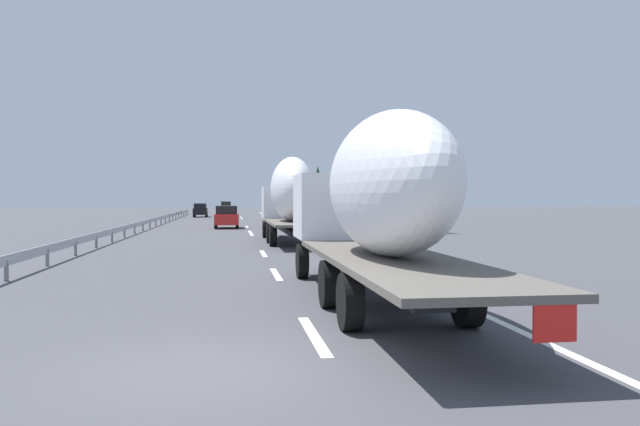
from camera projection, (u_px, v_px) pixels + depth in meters
name	position (u px, v px, depth m)	size (l,w,h in m)	color
ground_plane	(225.00, 230.00, 48.23)	(260.00, 260.00, 0.00)	#424247
lane_stripe_0	(313.00, 335.00, 10.89)	(3.20, 0.20, 0.01)	white
lane_stripe_1	(276.00, 274.00, 19.67)	(3.20, 0.20, 0.01)	white
lane_stripe_2	(263.00, 253.00, 27.11)	(3.20, 0.20, 0.01)	white
lane_stripe_3	(252.00, 234.00, 41.67)	(3.20, 0.20, 0.01)	white
lane_stripe_4	(250.00, 232.00, 44.82)	(3.20, 0.20, 0.01)	white
lane_stripe_5	(247.00, 227.00, 53.08)	(3.20, 0.20, 0.01)	white
lane_stripe_6	(242.00, 219.00, 75.29)	(3.20, 0.20, 0.01)	white
lane_stripe_7	(241.00, 217.00, 81.90)	(3.20, 0.20, 0.01)	white
edge_line_right	(290.00, 226.00, 53.96)	(110.00, 0.20, 0.01)	white
truck_lead	(290.00, 195.00, 33.94)	(13.02, 2.55, 4.57)	silver
truck_trailing	(375.00, 199.00, 14.12)	(14.08, 2.55, 4.15)	silver
car_black_suv	(200.00, 210.00, 81.81)	(4.74, 1.78, 1.79)	black
car_red_compact	(227.00, 217.00, 50.51)	(4.02, 1.92, 1.82)	red
car_yellow_coupe	(226.00, 208.00, 100.87)	(4.51, 1.75, 1.96)	gold
road_sign	(301.00, 202.00, 56.17)	(0.10, 0.90, 3.05)	gray
tree_0	(415.00, 166.00, 43.79)	(2.67, 2.67, 7.37)	#472D19
tree_1	(318.00, 186.00, 89.67)	(3.36, 3.36, 7.05)	#472D19
tree_2	(296.00, 188.00, 99.06)	(2.74, 2.74, 6.82)	#472D19
tree_3	(335.00, 188.00, 74.46)	(2.90, 2.90, 5.96)	#472D19
guardrail_median	(150.00, 221.00, 50.33)	(94.00, 0.10, 0.76)	#9EA0A5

